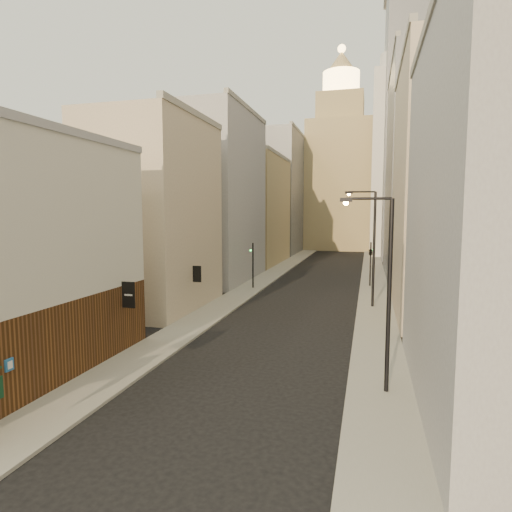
{
  "coord_description": "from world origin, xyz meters",
  "views": [
    {
      "loc": [
        5.82,
        -7.25,
        8.26
      ],
      "look_at": [
        -0.49,
        16.6,
        5.74
      ],
      "focal_mm": 30.0,
      "sensor_mm": 36.0,
      "label": 1
    }
  ],
  "objects_px": {
    "clock_tower": "(339,171)",
    "white_tower": "(394,157)",
    "streetlamp_near": "(384,284)",
    "traffic_light_left": "(253,258)",
    "streetlamp_mid": "(371,242)",
    "traffic_light_right": "(371,252)"
  },
  "relations": [
    {
      "from": "white_tower",
      "to": "traffic_light_left",
      "type": "height_order",
      "value": "white_tower"
    },
    {
      "from": "streetlamp_near",
      "to": "traffic_light_right",
      "type": "xyz_separation_m",
      "value": [
        -0.46,
        28.94,
        -1.23
      ]
    },
    {
      "from": "streetlamp_near",
      "to": "streetlamp_mid",
      "type": "bearing_deg",
      "value": 88.29
    },
    {
      "from": "clock_tower",
      "to": "traffic_light_right",
      "type": "distance_m",
      "value": 52.98
    },
    {
      "from": "white_tower",
      "to": "streetlamp_mid",
      "type": "relative_size",
      "value": 4.12
    },
    {
      "from": "clock_tower",
      "to": "streetlamp_mid",
      "type": "bearing_deg",
      "value": -83.49
    },
    {
      "from": "streetlamp_mid",
      "to": "traffic_light_right",
      "type": "distance_m",
      "value": 10.96
    },
    {
      "from": "white_tower",
      "to": "streetlamp_near",
      "type": "bearing_deg",
      "value": -93.03
    },
    {
      "from": "streetlamp_near",
      "to": "traffic_light_right",
      "type": "relative_size",
      "value": 1.79
    },
    {
      "from": "traffic_light_left",
      "to": "streetlamp_near",
      "type": "bearing_deg",
      "value": 107.66
    },
    {
      "from": "clock_tower",
      "to": "streetlamp_near",
      "type": "relative_size",
      "value": 5.03
    },
    {
      "from": "streetlamp_mid",
      "to": "traffic_light_right",
      "type": "bearing_deg",
      "value": 79.23
    },
    {
      "from": "traffic_light_left",
      "to": "traffic_light_right",
      "type": "relative_size",
      "value": 1.0
    },
    {
      "from": "clock_tower",
      "to": "white_tower",
      "type": "relative_size",
      "value": 1.08
    },
    {
      "from": "clock_tower",
      "to": "traffic_light_right",
      "type": "xyz_separation_m",
      "value": [
        7.07,
        -50.67,
        -13.76
      ]
    },
    {
      "from": "clock_tower",
      "to": "streetlamp_mid",
      "type": "relative_size",
      "value": 4.46
    },
    {
      "from": "streetlamp_near",
      "to": "streetlamp_mid",
      "type": "xyz_separation_m",
      "value": [
        -0.52,
        18.15,
        0.65
      ]
    },
    {
      "from": "streetlamp_near",
      "to": "traffic_light_left",
      "type": "height_order",
      "value": "streetlamp_near"
    },
    {
      "from": "clock_tower",
      "to": "streetlamp_mid",
      "type": "xyz_separation_m",
      "value": [
        7.01,
        -61.46,
        -11.88
      ]
    },
    {
      "from": "streetlamp_near",
      "to": "traffic_light_left",
      "type": "distance_m",
      "value": 27.6
    },
    {
      "from": "white_tower",
      "to": "traffic_light_left",
      "type": "bearing_deg",
      "value": -111.47
    },
    {
      "from": "clock_tower",
      "to": "traffic_light_left",
      "type": "xyz_separation_m",
      "value": [
        -5.19,
        -55.17,
        -14.21
      ]
    }
  ]
}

